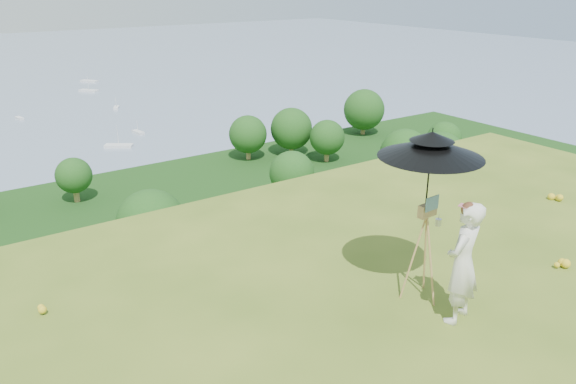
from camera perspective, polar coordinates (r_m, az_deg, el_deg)
shoreline_tier at (r=86.93m, az=-26.95°, el=-8.87°), size 170.00×28.00×8.00m
slope_trees at (r=41.96m, az=-22.92°, el=-7.63°), size 110.00×50.00×6.00m
painter at (r=6.97m, az=17.33°, el=-6.90°), size 0.65×0.52×1.54m
field_easel at (r=7.34m, az=13.63°, el=-5.52°), size 0.58×0.58×1.43m
sun_umbrella at (r=6.97m, az=14.12°, el=1.99°), size 1.60×1.60×1.09m
painter_cap at (r=6.67m, az=17.99°, el=-1.34°), size 0.23×0.26×0.10m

